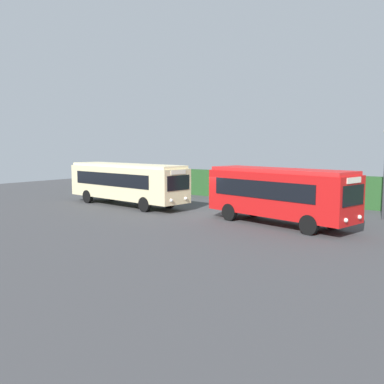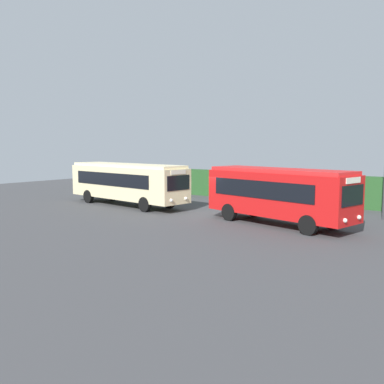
{
  "view_description": "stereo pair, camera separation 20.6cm",
  "coord_description": "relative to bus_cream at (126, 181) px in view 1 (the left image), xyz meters",
  "views": [
    {
      "loc": [
        14.37,
        -21.75,
        4.35
      ],
      "look_at": [
        -1.52,
        -0.31,
        1.41
      ],
      "focal_mm": 39.26,
      "sensor_mm": 36.0,
      "label": 1
    },
    {
      "loc": [
        14.54,
        -21.62,
        4.35
      ],
      "look_at": [
        -1.52,
        -0.31,
        1.41
      ],
      "focal_mm": 39.26,
      "sensor_mm": 36.0,
      "label": 2
    }
  ],
  "objects": [
    {
      "name": "person_center",
      "position": [
        13.57,
        2.76,
        -0.78
      ],
      "size": [
        0.47,
        0.45,
        1.86
      ],
      "rotation": [
        0.0,
        0.0,
        5.41
      ],
      "color": "olive",
      "rests_on": "ground_plane"
    },
    {
      "name": "bus_cream",
      "position": [
        0.0,
        0.0,
        0.0
      ],
      "size": [
        10.77,
        3.45,
        3.05
      ],
      "rotation": [
        0.0,
        0.0,
        -0.1
      ],
      "color": "beige",
      "rests_on": "ground_plane"
    },
    {
      "name": "ground_plane",
      "position": [
        7.59,
        0.15,
        -1.77
      ],
      "size": [
        64.0,
        64.0,
        0.0
      ],
      "primitive_type": "plane",
      "color": "#424244"
    },
    {
      "name": "hedge_row",
      "position": [
        7.59,
        8.77,
        -0.65
      ],
      "size": [
        44.0,
        1.05,
        2.24
      ],
      "primitive_type": "cube",
      "color": "#265225",
      "rests_on": "ground_plane"
    },
    {
      "name": "person_right",
      "position": [
        14.85,
        2.96,
        -0.81
      ],
      "size": [
        0.27,
        0.49,
        1.82
      ],
      "rotation": [
        0.0,
        0.0,
        3.13
      ],
      "color": "#4C6B47",
      "rests_on": "ground_plane"
    },
    {
      "name": "bus_red",
      "position": [
        12.16,
        -0.33,
        0.03
      ],
      "size": [
        8.93,
        4.11,
        3.11
      ],
      "rotation": [
        0.0,
        0.0,
        -0.21
      ],
      "color": "red",
      "rests_on": "ground_plane"
    },
    {
      "name": "person_left",
      "position": [
        -1.68,
        2.72,
        -0.78
      ],
      "size": [
        0.3,
        0.51,
        1.88
      ],
      "rotation": [
        0.0,
        0.0,
        0.08
      ],
      "color": "#334C8C",
      "rests_on": "ground_plane"
    }
  ]
}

